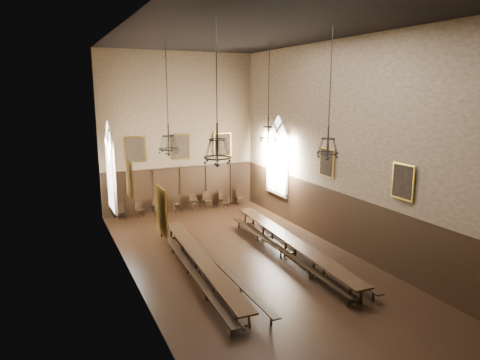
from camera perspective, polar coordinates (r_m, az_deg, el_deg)
floor at (r=17.61m, az=1.18°, el=-11.17°), size 9.00×18.00×0.02m
ceiling at (r=16.33m, az=1.32°, el=19.36°), size 9.00×18.00×0.02m
wall_back at (r=24.72m, az=-8.07°, el=6.26°), size 9.00×0.02×9.00m
wall_front at (r=9.35m, az=26.49°, el=-4.24°), size 9.00×0.02×9.00m
wall_left at (r=14.96m, az=-14.46°, el=2.32°), size 0.02×18.00×9.00m
wall_right at (r=18.79m, az=13.72°, el=4.26°), size 0.02×18.00×9.00m
wainscot_panelling at (r=17.15m, az=1.20°, el=-7.29°), size 9.00×18.00×2.50m
table_left at (r=16.59m, az=-5.20°, el=-11.34°), size 1.11×9.16×0.71m
table_right at (r=18.36m, az=6.70°, el=-8.92°), size 1.31×9.99×0.78m
bench_left_outer at (r=16.74m, az=-7.03°, el=-11.44°), size 0.70×9.92×0.45m
bench_left_inner at (r=16.90m, az=-3.04°, el=-11.17°), size 0.34×9.42×0.42m
bench_right_inner at (r=18.15m, az=5.49°, el=-9.54°), size 0.45×9.49×0.43m
bench_right_outer at (r=18.54m, az=9.00°, el=-9.17°), size 0.87×9.32×0.42m
chair_0 at (r=24.20m, az=-15.53°, el=-4.42°), size 0.41×0.41×0.87m
chair_1 at (r=24.41m, az=-13.25°, el=-4.16°), size 0.46×0.46×0.87m
chair_2 at (r=24.69m, az=-10.96°, el=-3.78°), size 0.44×0.44×0.99m
chair_3 at (r=24.98m, az=-8.34°, el=-3.58°), size 0.45×0.45×0.89m
chair_4 at (r=25.19m, az=-6.13°, el=-3.34°), size 0.43×0.43×0.95m
chair_5 at (r=25.55m, az=-4.41°, el=-3.08°), size 0.46×0.46×0.96m
chair_6 at (r=25.79m, az=-2.23°, el=-2.90°), size 0.51×0.51×0.98m
chair_7 at (r=26.22m, az=-0.08°, el=-2.72°), size 0.39×0.39×0.86m
chandelier_back_left at (r=18.30m, az=-9.49°, el=5.06°), size 0.86×0.86×4.70m
chandelier_back_right at (r=19.63m, az=3.78°, el=6.50°), size 0.79×0.79×4.41m
chandelier_front_left at (r=13.21m, az=-3.03°, el=4.21°), size 0.87×0.87×4.31m
chandelier_front_right at (r=15.38m, az=11.63°, el=4.74°), size 0.77×0.77×4.42m
portrait_back_0 at (r=24.06m, az=-13.86°, el=3.96°), size 1.10×0.12×1.40m
portrait_back_1 at (r=24.68m, az=-7.93°, el=4.39°), size 1.10×0.12×1.40m
portrait_back_2 at (r=25.56m, az=-2.33°, el=4.75°), size 1.10×0.12×1.40m
portrait_left_0 at (r=16.09m, az=-14.53°, el=0.08°), size 0.12×1.00×1.30m
portrait_left_1 at (r=11.81m, az=-10.45°, el=-3.99°), size 0.12×1.00×1.30m
portrait_right_0 at (r=19.61m, az=11.49°, el=2.31°), size 0.12×1.00×1.30m
portrait_right_1 at (r=16.28m, az=20.89°, el=-0.20°), size 0.12×1.00×1.30m
window_right at (r=23.40m, az=5.03°, el=3.30°), size 0.20×2.20×4.60m
window_left at (r=20.51m, az=-16.96°, el=1.60°), size 0.20×2.20×4.60m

